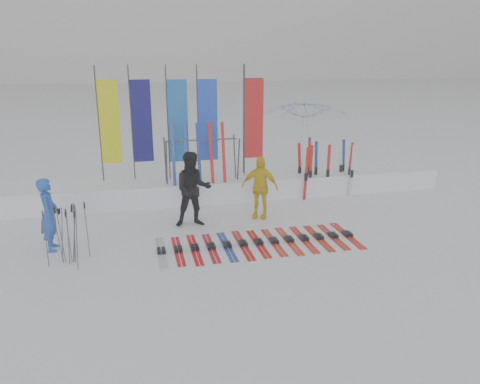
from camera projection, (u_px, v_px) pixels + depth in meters
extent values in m
plane|color=white|center=(248.00, 261.00, 9.62)|extent=(120.00, 120.00, 0.00)
cube|color=white|center=(211.00, 187.00, 13.82)|extent=(14.00, 1.60, 0.60)
imported|color=blue|center=(49.00, 215.00, 9.96)|extent=(0.41, 0.60, 1.60)
imported|color=black|center=(193.00, 189.00, 11.32)|extent=(0.92, 0.73, 1.85)
imported|color=yellow|center=(260.00, 187.00, 11.94)|extent=(1.02, 0.79, 1.62)
imported|color=white|center=(305.00, 139.00, 15.78)|extent=(3.78, 3.80, 2.62)
cube|color=#AEB0B5|center=(161.00, 251.00, 9.99)|extent=(0.17, 1.66, 0.07)
cube|color=red|center=(178.00, 250.00, 10.07)|extent=(0.17, 1.59, 0.07)
cube|color=red|center=(195.00, 248.00, 10.15)|extent=(0.17, 1.69, 0.07)
cube|color=#AD0D15|center=(211.00, 247.00, 10.23)|extent=(0.17, 1.62, 0.07)
cube|color=navy|center=(227.00, 245.00, 10.30)|extent=(0.17, 1.66, 0.07)
cube|color=#B10E10|center=(243.00, 244.00, 10.38)|extent=(0.17, 1.70, 0.07)
cube|color=#B10E0F|center=(258.00, 242.00, 10.46)|extent=(0.17, 1.61, 0.07)
cube|color=#AF230E|center=(274.00, 241.00, 10.54)|extent=(0.17, 1.60, 0.07)
cube|color=red|center=(289.00, 240.00, 10.61)|extent=(0.17, 1.67, 0.07)
cube|color=red|center=(304.00, 238.00, 10.69)|extent=(0.17, 1.63, 0.07)
cube|color=#B0200E|center=(318.00, 237.00, 10.77)|extent=(0.17, 1.60, 0.07)
cube|color=#AC1F0D|center=(333.00, 236.00, 10.84)|extent=(0.17, 1.58, 0.07)
cube|color=red|center=(347.00, 234.00, 10.92)|extent=(0.17, 1.67, 0.07)
cylinder|color=#595B60|center=(75.00, 234.00, 9.41)|extent=(0.16, 0.03, 1.22)
cylinder|color=#595B60|center=(75.00, 233.00, 9.42)|extent=(0.10, 0.04, 1.26)
cylinder|color=#595B60|center=(87.00, 229.00, 9.70)|extent=(0.05, 0.14, 1.19)
cylinder|color=#595B60|center=(61.00, 236.00, 9.38)|extent=(0.07, 0.09, 1.17)
cylinder|color=#595B60|center=(68.00, 238.00, 9.28)|extent=(0.08, 0.13, 1.16)
cylinder|color=#595B60|center=(69.00, 236.00, 9.37)|extent=(0.04, 0.06, 1.17)
cylinder|color=#595B60|center=(62.00, 234.00, 9.45)|extent=(0.12, 0.06, 1.17)
cylinder|color=#595B60|center=(58.00, 235.00, 9.33)|extent=(0.12, 0.04, 1.22)
cylinder|color=#595B60|center=(46.00, 239.00, 9.17)|extent=(0.03, 0.04, 1.20)
cylinder|color=#595B60|center=(74.00, 234.00, 9.42)|extent=(0.15, 0.04, 1.21)
cylinder|color=#595B60|center=(77.00, 240.00, 9.09)|extent=(0.08, 0.10, 1.22)
cylinder|color=#383A3F|center=(99.00, 125.00, 12.87)|extent=(0.04, 0.04, 3.20)
cube|color=#D9DD0B|center=(110.00, 123.00, 12.92)|extent=(0.55, 0.03, 2.30)
cylinder|color=#383A3F|center=(132.00, 124.00, 13.08)|extent=(0.04, 0.04, 3.20)
cube|color=#0D0C58|center=(142.00, 121.00, 13.12)|extent=(0.55, 0.03, 2.30)
cylinder|color=#383A3F|center=(168.00, 124.00, 13.08)|extent=(0.04, 0.04, 3.20)
cube|color=#175DAF|center=(178.00, 121.00, 13.13)|extent=(0.55, 0.03, 2.30)
cylinder|color=#383A3F|center=(198.00, 123.00, 13.26)|extent=(0.04, 0.04, 3.20)
cube|color=blue|center=(208.00, 120.00, 13.30)|extent=(0.55, 0.03, 2.30)
cylinder|color=#383A3F|center=(244.00, 121.00, 13.58)|extent=(0.04, 0.04, 3.20)
cube|color=red|center=(254.00, 119.00, 13.63)|extent=(0.55, 0.03, 2.30)
cylinder|color=#383A3F|center=(244.00, 120.00, 13.81)|extent=(0.04, 0.04, 3.20)
cube|color=navy|center=(253.00, 118.00, 13.86)|extent=(0.55, 0.03, 2.30)
cylinder|color=#383A3F|center=(167.00, 163.00, 12.67)|extent=(0.04, 0.30, 1.23)
cylinder|color=#383A3F|center=(165.00, 159.00, 13.14)|extent=(0.04, 0.30, 1.23)
cylinder|color=#383A3F|center=(238.00, 160.00, 13.10)|extent=(0.04, 0.30, 1.23)
cylinder|color=#383A3F|center=(235.00, 156.00, 13.57)|extent=(0.04, 0.30, 1.23)
cylinder|color=#383A3F|center=(201.00, 140.00, 12.96)|extent=(2.00, 0.04, 0.04)
cube|color=red|center=(310.00, 172.00, 13.60)|extent=(0.09, 0.04, 1.56)
cube|color=red|center=(300.00, 168.00, 14.12)|extent=(0.09, 0.04, 1.53)
cube|color=red|center=(308.00, 168.00, 13.91)|extent=(0.09, 0.04, 1.62)
cube|color=navy|center=(343.00, 165.00, 14.35)|extent=(0.09, 0.04, 1.58)
cube|color=silver|center=(352.00, 171.00, 13.65)|extent=(0.09, 0.02, 1.57)
cube|color=navy|center=(310.00, 164.00, 14.41)|extent=(0.09, 0.04, 1.64)
cube|color=navy|center=(316.00, 168.00, 13.91)|extent=(0.09, 0.04, 1.61)
cube|color=silver|center=(341.00, 166.00, 14.08)|extent=(0.09, 0.04, 1.67)
cube|color=red|center=(328.00, 171.00, 13.70)|extent=(0.09, 0.02, 1.56)
cube|color=red|center=(350.00, 169.00, 13.93)|extent=(0.09, 0.04, 1.57)
cube|color=red|center=(306.00, 174.00, 13.32)|extent=(0.09, 0.05, 1.58)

